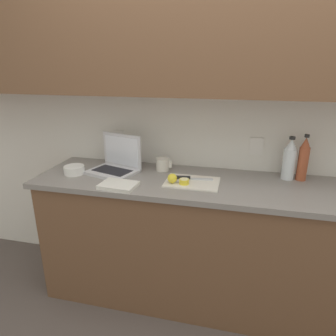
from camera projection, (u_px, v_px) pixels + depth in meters
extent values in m
plane|color=#564C47|center=(213.00, 297.00, 2.19)|extent=(12.00, 12.00, 0.00)
cube|color=white|center=(227.00, 112.00, 2.06)|extent=(5.20, 0.06, 2.60)
cube|color=white|center=(119.00, 138.00, 2.28)|extent=(0.09, 0.01, 0.12)
cube|color=white|center=(256.00, 146.00, 2.05)|extent=(0.09, 0.01, 0.12)
cube|color=brown|center=(230.00, 35.00, 1.73)|extent=(4.42, 0.32, 0.70)
cube|color=brown|center=(216.00, 246.00, 2.05)|extent=(2.35, 0.56, 0.86)
cube|color=gray|center=(220.00, 186.00, 1.90)|extent=(2.42, 0.59, 0.03)
cube|color=silver|center=(112.00, 172.00, 2.06)|extent=(0.37, 0.32, 0.02)
cube|color=black|center=(112.00, 170.00, 2.06)|extent=(0.29, 0.21, 0.00)
cube|color=silver|center=(122.00, 151.00, 2.12)|extent=(0.32, 0.11, 0.24)
cube|color=white|center=(121.00, 151.00, 2.11)|extent=(0.27, 0.09, 0.20)
cube|color=silver|center=(192.00, 182.00, 1.90)|extent=(0.34, 0.24, 0.01)
cube|color=silver|center=(202.00, 179.00, 1.93)|extent=(0.15, 0.06, 0.00)
cylinder|color=black|center=(182.00, 177.00, 1.94)|extent=(0.11, 0.04, 0.02)
cylinder|color=yellow|center=(184.00, 181.00, 1.86)|extent=(0.06, 0.06, 0.03)
cylinder|color=#F4EAA3|center=(184.00, 179.00, 1.85)|extent=(0.05, 0.05, 0.00)
sphere|color=yellow|center=(172.00, 178.00, 1.87)|extent=(0.06, 0.06, 0.06)
cylinder|color=#A34C2D|center=(303.00, 164.00, 1.91)|extent=(0.06, 0.06, 0.22)
cone|color=#A34C2D|center=(306.00, 142.00, 1.87)|extent=(0.06, 0.06, 0.07)
cylinder|color=black|center=(307.00, 136.00, 1.85)|extent=(0.03, 0.03, 0.02)
cylinder|color=silver|center=(289.00, 164.00, 1.94)|extent=(0.08, 0.08, 0.20)
cone|color=silver|center=(292.00, 144.00, 1.89)|extent=(0.07, 0.07, 0.06)
cylinder|color=black|center=(292.00, 138.00, 1.88)|extent=(0.04, 0.04, 0.02)
cylinder|color=silver|center=(163.00, 164.00, 2.11)|extent=(0.09, 0.09, 0.09)
cube|color=silver|center=(170.00, 164.00, 2.10)|extent=(0.02, 0.01, 0.05)
cylinder|color=white|center=(74.00, 170.00, 2.05)|extent=(0.14, 0.14, 0.06)
cube|color=silver|center=(118.00, 185.00, 1.83)|extent=(0.23, 0.18, 0.02)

